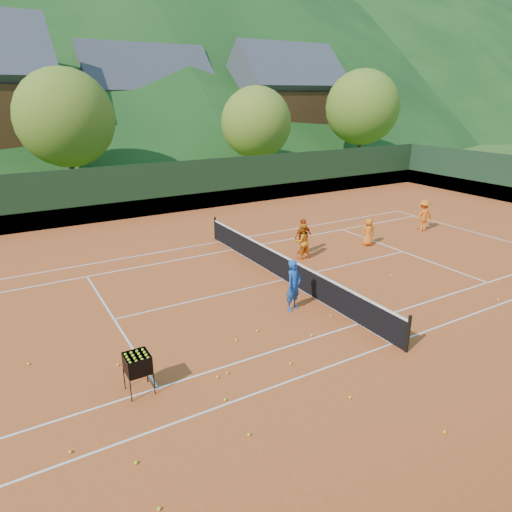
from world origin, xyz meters
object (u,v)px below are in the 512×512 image
student_c (368,232)px  chalet_mid (147,112)px  tennis_net (284,267)px  coach (294,285)px  ball_hopper (137,364)px  student_a (302,241)px  student_d (423,215)px  chalet_right (284,108)px  student_b (303,236)px

student_c → chalet_mid: size_ratio=0.10×
student_c → tennis_net: bearing=33.8°
coach → ball_hopper: size_ratio=1.70×
chalet_mid → student_c: bearing=-90.5°
student_a → student_c: 3.71m
student_d → chalet_right: (10.21, 28.13, 4.43)m
student_c → chalet_mid: bearing=-71.7°
ball_hopper → student_a: bearing=32.7°
chalet_mid → student_a: bearing=-97.1°
coach → student_d: (10.94, 4.11, -0.04)m
coach → chalet_right: size_ratio=0.14×
tennis_net → ball_hopper: 7.91m
chalet_mid → student_d: bearing=-83.3°
student_b → chalet_mid: bearing=-105.5°
student_b → tennis_net: size_ratio=0.13×
ball_hopper → student_b: bearing=33.7°
student_c → ball_hopper: bearing=42.8°
student_a → student_d: 7.80m
student_b → chalet_mid: chalet_mid is taller
student_c → chalet_right: size_ratio=0.11×
student_c → student_d: student_d is taller
ball_hopper → chalet_right: bearing=51.8°
ball_hopper → chalet_mid: chalet_mid is taller
ball_hopper → chalet_right: 43.55m
student_d → student_a: bearing=12.6°
student_a → chalet_right: chalet_right is taller
student_b → chalet_mid: 32.36m
student_a → chalet_mid: bearing=-93.5°
chalet_mid → coach: bearing=-101.2°
student_a → tennis_net: (-1.99, -1.62, -0.27)m
student_d → ball_hopper: (-16.59, -5.90, -0.06)m
ball_hopper → chalet_right: size_ratio=0.08×
student_c → chalet_mid: chalet_mid is taller
student_a → ball_hopper: size_ratio=1.53×
student_b → student_a: bearing=41.4°
ball_hopper → student_d: bearing=19.6°
student_a → student_b: (0.40, 0.49, 0.03)m
student_a → student_d: bearing=-174.6°
coach → chalet_mid: bearing=58.8°
chalet_right → coach: bearing=-123.3°
student_c → ball_hopper: size_ratio=1.28×
tennis_net → chalet_right: size_ratio=1.01×
ball_hopper → tennis_net: bearing=30.6°
coach → student_d: coach is taller
student_a → student_d: size_ratio=0.94×
student_b → student_d: size_ratio=0.98×
student_b → chalet_right: size_ratio=0.13×
student_a → chalet_mid: size_ratio=0.12×
coach → student_a: size_ratio=1.11×
chalet_right → ball_hopper: bearing=-128.2°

